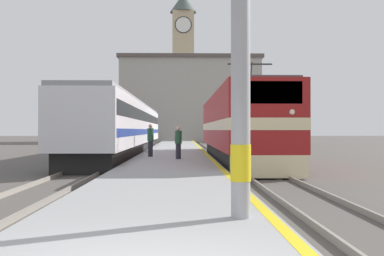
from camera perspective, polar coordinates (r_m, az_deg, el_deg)
ground_plane at (r=34.29m, az=-2.08°, el=-3.24°), size 200.00×200.00×0.00m
platform at (r=29.29m, az=-2.21°, el=-3.41°), size 4.17×140.00×0.36m
rail_track_near at (r=29.46m, az=4.74°, el=-3.68°), size 2.83×140.00×0.16m
rail_track_far at (r=29.56m, az=-9.03°, el=-3.66°), size 2.84×140.00×0.16m
locomotive_train at (r=25.09m, az=5.78°, el=0.15°), size 2.92×18.54×4.82m
passenger_train at (r=32.47m, az=-8.32°, el=0.10°), size 2.92×30.43×3.67m
person_on_platform at (r=22.19m, az=-1.75°, el=-1.79°), size 0.34×0.34×1.61m
second_waiting_passenger at (r=24.27m, az=-5.30°, el=-1.45°), size 0.34×0.34×1.76m
clock_tower at (r=78.44m, az=-1.12°, el=8.33°), size 4.57×4.57×25.44m
station_building at (r=67.54m, az=-0.25°, el=3.60°), size 20.87×8.65×12.61m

